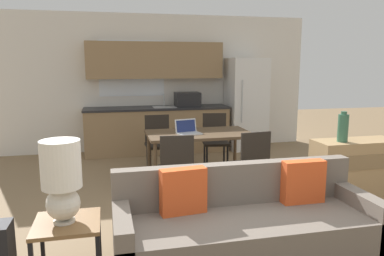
{
  "coord_description": "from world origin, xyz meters",
  "views": [
    {
      "loc": [
        -0.98,
        -2.94,
        1.74
      ],
      "look_at": [
        0.05,
        1.5,
        0.95
      ],
      "focal_mm": 35.0,
      "sensor_mm": 36.0,
      "label": 1
    }
  ],
  "objects_px": {
    "credenza": "(355,170)",
    "dining_chair_far_right": "(215,138)",
    "table_lamp": "(62,178)",
    "dining_chair_near_left": "(176,166)",
    "side_table": "(68,244)",
    "dining_table": "(199,137)",
    "dining_chair_near_right": "(251,162)",
    "refrigerator": "(246,104)",
    "laptop": "(188,130)",
    "vase": "(343,128)",
    "dining_chair_far_left": "(158,141)",
    "couch": "(245,225)"
  },
  "relations": [
    {
      "from": "refrigerator",
      "to": "dining_table",
      "type": "relative_size",
      "value": 1.24
    },
    {
      "from": "credenza",
      "to": "dining_chair_near_left",
      "type": "xyz_separation_m",
      "value": [
        -2.28,
        0.28,
        0.11
      ]
    },
    {
      "from": "refrigerator",
      "to": "couch",
      "type": "height_order",
      "value": "refrigerator"
    },
    {
      "from": "table_lamp",
      "to": "dining_table",
      "type": "bearing_deg",
      "value": 54.53
    },
    {
      "from": "vase",
      "to": "dining_chair_far_left",
      "type": "distance_m",
      "value": 2.83
    },
    {
      "from": "refrigerator",
      "to": "dining_table",
      "type": "height_order",
      "value": "refrigerator"
    },
    {
      "from": "dining_chair_near_left",
      "to": "dining_chair_far_left",
      "type": "height_order",
      "value": "same"
    },
    {
      "from": "dining_chair_near_right",
      "to": "credenza",
      "type": "bearing_deg",
      "value": 161.83
    },
    {
      "from": "side_table",
      "to": "dining_chair_near_left",
      "type": "distance_m",
      "value": 1.89
    },
    {
      "from": "dining_chair_far_left",
      "to": "refrigerator",
      "type": "bearing_deg",
      "value": 31.3
    },
    {
      "from": "dining_table",
      "to": "dining_chair_near_left",
      "type": "bearing_deg",
      "value": -121.95
    },
    {
      "from": "vase",
      "to": "couch",
      "type": "bearing_deg",
      "value": -146.75
    },
    {
      "from": "table_lamp",
      "to": "dining_chair_near_left",
      "type": "distance_m",
      "value": 1.94
    },
    {
      "from": "credenza",
      "to": "dining_chair_far_left",
      "type": "relative_size",
      "value": 1.2
    },
    {
      "from": "refrigerator",
      "to": "laptop",
      "type": "distance_m",
      "value": 2.69
    },
    {
      "from": "couch",
      "to": "dining_chair_far_right",
      "type": "relative_size",
      "value": 2.49
    },
    {
      "from": "refrigerator",
      "to": "table_lamp",
      "type": "relative_size",
      "value": 2.92
    },
    {
      "from": "dining_chair_near_right",
      "to": "dining_chair_far_right",
      "type": "bearing_deg",
      "value": -96.34
    },
    {
      "from": "dining_table",
      "to": "credenza",
      "type": "xyz_separation_m",
      "value": [
        1.8,
        -1.06,
        -0.3
      ]
    },
    {
      "from": "vase",
      "to": "dining_chair_near_right",
      "type": "relative_size",
      "value": 0.42
    },
    {
      "from": "refrigerator",
      "to": "vase",
      "type": "distance_m",
      "value": 3.15
    },
    {
      "from": "couch",
      "to": "table_lamp",
      "type": "distance_m",
      "value": 1.59
    },
    {
      "from": "refrigerator",
      "to": "dining_chair_far_right",
      "type": "relative_size",
      "value": 2.03
    },
    {
      "from": "refrigerator",
      "to": "couch",
      "type": "bearing_deg",
      "value": -111.13
    },
    {
      "from": "side_table",
      "to": "table_lamp",
      "type": "height_order",
      "value": "table_lamp"
    },
    {
      "from": "refrigerator",
      "to": "credenza",
      "type": "relative_size",
      "value": 1.69
    },
    {
      "from": "side_table",
      "to": "credenza",
      "type": "bearing_deg",
      "value": 19.81
    },
    {
      "from": "dining_chair_far_right",
      "to": "dining_chair_far_left",
      "type": "xyz_separation_m",
      "value": [
        -0.96,
        0.0,
        0.0
      ]
    },
    {
      "from": "couch",
      "to": "dining_chair_near_right",
      "type": "relative_size",
      "value": 2.49
    },
    {
      "from": "dining_chair_near_left",
      "to": "vase",
      "type": "bearing_deg",
      "value": 176.02
    },
    {
      "from": "side_table",
      "to": "dining_chair_far_left",
      "type": "relative_size",
      "value": 0.61
    },
    {
      "from": "dining_table",
      "to": "dining_chair_far_right",
      "type": "distance_m",
      "value": 0.96
    },
    {
      "from": "refrigerator",
      "to": "laptop",
      "type": "height_order",
      "value": "refrigerator"
    },
    {
      "from": "laptop",
      "to": "dining_chair_far_right",
      "type": "bearing_deg",
      "value": 39.68
    },
    {
      "from": "dining_chair_far_left",
      "to": "credenza",
      "type": "bearing_deg",
      "value": -40.17
    },
    {
      "from": "dining_table",
      "to": "dining_chair_near_right",
      "type": "bearing_deg",
      "value": -58.11
    },
    {
      "from": "couch",
      "to": "side_table",
      "type": "distance_m",
      "value": 1.47
    },
    {
      "from": "refrigerator",
      "to": "vase",
      "type": "height_order",
      "value": "refrigerator"
    },
    {
      "from": "credenza",
      "to": "dining_chair_far_right",
      "type": "distance_m",
      "value": 2.28
    },
    {
      "from": "dining_table",
      "to": "side_table",
      "type": "xyz_separation_m",
      "value": [
        -1.61,
        -2.29,
        -0.32
      ]
    },
    {
      "from": "vase",
      "to": "dining_chair_far_left",
      "type": "bearing_deg",
      "value": 136.9
    },
    {
      "from": "credenza",
      "to": "laptop",
      "type": "relative_size",
      "value": 2.96
    },
    {
      "from": "dining_chair_far_right",
      "to": "dining_chair_near_right",
      "type": "relative_size",
      "value": 1.0
    },
    {
      "from": "couch",
      "to": "dining_chair_far_left",
      "type": "bearing_deg",
      "value": 96.32
    },
    {
      "from": "dining_table",
      "to": "dining_chair_far_right",
      "type": "xyz_separation_m",
      "value": [
        0.49,
        0.81,
        -0.19
      ]
    },
    {
      "from": "dining_table",
      "to": "dining_chair_near_right",
      "type": "height_order",
      "value": "dining_chair_near_right"
    },
    {
      "from": "dining_chair_near_left",
      "to": "laptop",
      "type": "relative_size",
      "value": 2.47
    },
    {
      "from": "dining_table",
      "to": "dining_chair_near_left",
      "type": "height_order",
      "value": "dining_chair_near_left"
    },
    {
      "from": "dining_chair_far_right",
      "to": "dining_chair_near_right",
      "type": "distance_m",
      "value": 1.59
    },
    {
      "from": "refrigerator",
      "to": "couch",
      "type": "relative_size",
      "value": 0.82
    }
  ]
}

